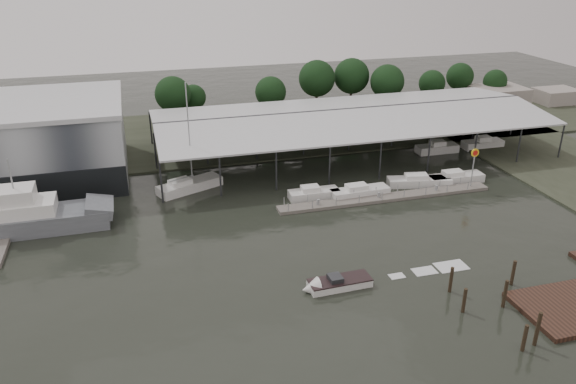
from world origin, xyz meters
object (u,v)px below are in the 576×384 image
object	(u,v)px
grey_trawler	(31,217)
shell_fuel_sign	(474,161)
speedboat_underway	(334,284)
white_sailboat	(189,185)

from	to	relation	value
grey_trawler	shell_fuel_sign	bearing A→B (deg)	-3.59
shell_fuel_sign	speedboat_underway	size ratio (longest dim) A/B	0.32
shell_fuel_sign	grey_trawler	world-z (taller)	grey_trawler
shell_fuel_sign	speedboat_underway	bearing A→B (deg)	-145.79
grey_trawler	speedboat_underway	bearing A→B (deg)	-35.69
grey_trawler	speedboat_underway	xyz separation A→B (m)	(28.39, -20.10, -1.19)
grey_trawler	white_sailboat	xyz separation A→B (m)	(18.10, 6.55, -0.91)
shell_fuel_sign	grey_trawler	distance (m)	53.68
shell_fuel_sign	white_sailboat	size ratio (longest dim) A/B	0.39
white_sailboat	grey_trawler	bearing A→B (deg)	176.20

